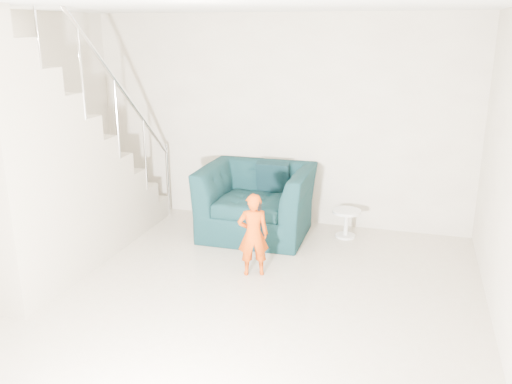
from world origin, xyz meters
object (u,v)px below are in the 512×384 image
armchair (257,201)px  toddler (253,235)px  side_table (346,219)px  staircase (42,184)px

armchair → toddler: toddler is taller
toddler → side_table: 1.59m
armchair → staircase: bearing=-140.2°
side_table → staircase: 3.55m
toddler → staircase: bearing=-10.3°
toddler → staircase: staircase is taller
armchair → side_table: 1.14m
staircase → armchair: bearing=40.4°
toddler → staircase: size_ratio=0.25×
armchair → staircase: staircase is taller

